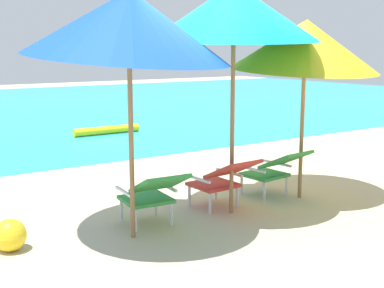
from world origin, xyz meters
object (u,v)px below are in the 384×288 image
swim_buoy (107,130)px  lounge_chair_right (274,168)px  lounge_chair_center (222,178)px  beach_umbrella_left (129,24)px  lounge_chair_left (152,192)px  beach_umbrella_right (305,45)px  beach_umbrella_center (234,13)px  beach_ball (10,235)px

swim_buoy → lounge_chair_right: (-0.34, -6.03, 0.31)m
lounge_chair_center → beach_umbrella_left: (-1.37, -0.25, 1.80)m
lounge_chair_left → beach_umbrella_left: (-0.32, -0.15, 1.80)m
lounge_chair_right → beach_umbrella_left: 2.90m
lounge_chair_center → lounge_chair_right: same height
lounge_chair_right → beach_umbrella_right: beach_umbrella_right is taller
lounge_chair_center → lounge_chair_right: size_ratio=0.98×
lounge_chair_right → beach_umbrella_right: size_ratio=0.39×
lounge_chair_right → beach_umbrella_right: 1.64m
beach_umbrella_center → beach_ball: size_ratio=8.54×
swim_buoy → beach_umbrella_left: beach_umbrella_left is taller
lounge_chair_right → lounge_chair_center: bearing=-177.2°
beach_ball → beach_umbrella_left: bearing=-15.7°
lounge_chair_center → beach_umbrella_right: 2.00m
lounge_chair_left → lounge_chair_right: 1.94m
lounge_chair_left → lounge_chair_right: size_ratio=0.99×
beach_umbrella_left → beach_ball: size_ratio=8.46×
beach_umbrella_left → lounge_chair_center: bearing=10.3°
beach_umbrella_left → beach_umbrella_right: size_ratio=1.14×
lounge_chair_left → beach_ball: bearing=173.1°
beach_ball → lounge_chair_right: bearing=-0.7°
beach_ball → beach_umbrella_right: bearing=-3.7°
swim_buoy → lounge_chair_left: lounge_chair_left is taller
beach_umbrella_center → beach_ball: beach_umbrella_center is taller
lounge_chair_right → beach_umbrella_left: (-2.26, -0.29, 1.80)m
lounge_chair_center → beach_umbrella_left: bearing=-169.7°
swim_buoy → beach_umbrella_center: size_ratio=0.58×
lounge_chair_center → lounge_chair_right: 0.89m
lounge_chair_left → beach_umbrella_right: 2.74m
beach_umbrella_left → beach_ball: (-1.18, 0.33, -2.04)m
beach_ball → lounge_chair_center: bearing=-1.9°
lounge_chair_right → beach_umbrella_left: beach_umbrella_left is taller
lounge_chair_left → beach_umbrella_center: bearing=-4.5°
swim_buoy → lounge_chair_right: lounge_chair_right is taller
beach_umbrella_left → lounge_chair_left: bearing=25.1°
beach_umbrella_right → beach_ball: (-3.73, 0.24, -1.85)m
swim_buoy → beach_umbrella_right: size_ratio=0.67×
swim_buoy → beach_umbrella_center: beach_umbrella_center is taller
lounge_chair_right → beach_ball: (-3.44, 0.04, -0.24)m
lounge_chair_center → beach_ball: bearing=178.1°
lounge_chair_left → lounge_chair_center: same height
swim_buoy → lounge_chair_right: size_ratio=1.73×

